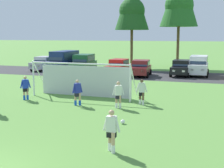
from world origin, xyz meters
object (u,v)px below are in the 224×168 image
at_px(player_winger_left, 112,131).
at_px(parked_car_slot_far_left, 44,63).
at_px(soccer_goal, 84,79).
at_px(player_winger_right, 77,93).
at_px(parked_car_slot_far_right, 199,65).
at_px(player_defender_far, 142,92).
at_px(parked_car_slot_center_right, 141,68).
at_px(soccer_ball, 123,122).
at_px(player_trailing_back, 26,88).
at_px(parked_car_slot_center, 119,67).
at_px(player_striker_near, 118,95).
at_px(parked_car_slot_left, 64,61).
at_px(parked_car_slot_right, 181,68).
at_px(parked_car_slot_center_left, 84,63).

bearing_deg(player_winger_left, parked_car_slot_far_left, 125.10).
bearing_deg(player_winger_left, soccer_goal, 118.47).
xyz_separation_m(player_winger_left, player_winger_right, (-4.50, 6.89, 0.00)).
distance_m(player_winger_right, parked_car_slot_far_right, 18.59).
bearing_deg(player_defender_far, parked_car_slot_center_right, 103.07).
bearing_deg(soccer_ball, parked_car_slot_far_left, 128.78).
bearing_deg(parked_car_slot_far_right, player_trailing_back, -122.01).
bearing_deg(player_winger_left, parked_car_slot_far_right, 85.27).
distance_m(player_defender_far, parked_car_slot_center, 15.31).
distance_m(soccer_goal, player_striker_near, 4.38).
relative_size(player_trailing_back, parked_car_slot_center, 0.38).
bearing_deg(player_winger_right, player_striker_near, 1.52).
bearing_deg(player_trailing_back, parked_car_slot_far_left, 116.36).
height_order(player_defender_far, parked_car_slot_left, parked_car_slot_left).
xyz_separation_m(parked_car_slot_far_left, parked_car_slot_center_right, (12.83, -1.80, 0.00)).
bearing_deg(soccer_ball, player_winger_left, -80.37).
height_order(soccer_goal, player_winger_right, soccer_goal).
bearing_deg(player_winger_left, parked_car_slot_center, 106.15).
xyz_separation_m(player_trailing_back, parked_car_slot_left, (-4.71, 15.28, 0.52)).
bearing_deg(parked_car_slot_center, soccer_goal, -84.34).
xyz_separation_m(player_winger_left, parked_car_slot_center_right, (-3.88, 21.97, 0.05)).
bearing_deg(soccer_ball, soccer_goal, 127.94).
bearing_deg(soccer_goal, parked_car_slot_right, 68.37).
xyz_separation_m(player_striker_near, player_winger_right, (-2.65, -0.07, 0.00)).
relative_size(player_trailing_back, parked_car_slot_right, 0.39).
bearing_deg(parked_car_slot_far_right, parked_car_slot_center, -168.24).
bearing_deg(parked_car_slot_center, parked_car_slot_far_right, 11.76).
bearing_deg(player_winger_right, parked_car_slot_right, 74.09).
bearing_deg(parked_car_slot_far_right, soccer_goal, -116.41).
relative_size(player_striker_near, player_winger_right, 1.00).
bearing_deg(soccer_ball, player_trailing_back, 155.64).
xyz_separation_m(player_winger_left, parked_car_slot_center, (-6.52, 22.53, 0.05)).
distance_m(soccer_ball, parked_car_slot_left, 22.76).
bearing_deg(player_striker_near, parked_car_slot_center_right, 97.70).
height_order(parked_car_slot_center_right, parked_car_slot_right, same).
xyz_separation_m(player_winger_right, parked_car_slot_center, (-2.02, 15.64, 0.05)).
relative_size(soccer_ball, player_winger_left, 0.13).
relative_size(parked_car_slot_left, parked_car_slot_right, 1.15).
bearing_deg(parked_car_slot_center_left, player_defender_far, -54.82).
distance_m(parked_car_slot_far_left, parked_car_slot_far_right, 18.73).
bearing_deg(parked_car_slot_far_right, parked_car_slot_center_left, -172.90).
relative_size(parked_car_slot_center_left, parked_car_slot_right, 1.11).
bearing_deg(player_defender_far, parked_car_slot_left, 131.36).
distance_m(soccer_goal, parked_car_slot_center, 12.91).
bearing_deg(player_defender_far, player_winger_left, -85.10).
bearing_deg(parked_car_slot_left, player_defender_far, -48.64).
relative_size(soccer_goal, player_winger_left, 4.54).
height_order(player_striker_near, parked_car_slot_center_left, parked_car_slot_center_left).
relative_size(soccer_ball, parked_car_slot_far_right, 0.05).
distance_m(player_trailing_back, parked_car_slot_center, 15.30).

